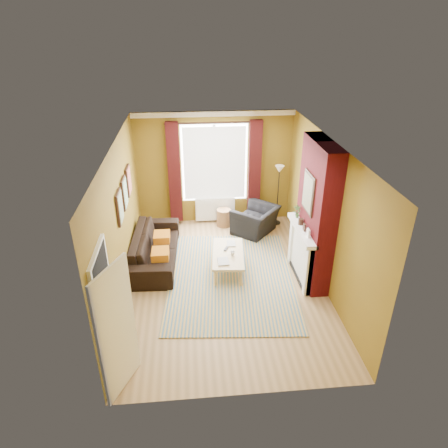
{
  "coord_description": "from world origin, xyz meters",
  "views": [
    {
      "loc": [
        -0.65,
        -6.57,
        4.68
      ],
      "look_at": [
        0.0,
        0.25,
        1.15
      ],
      "focal_mm": 32.0,
      "sensor_mm": 36.0,
      "label": 1
    }
  ],
  "objects": [
    {
      "name": "coffee_table",
      "position": [
        0.1,
        0.37,
        0.37
      ],
      "size": [
        0.74,
        1.3,
        0.42
      ],
      "rotation": [
        0.0,
        0.0,
        -0.09
      ],
      "color": "tan",
      "rests_on": "ground"
    },
    {
      "name": "ground",
      "position": [
        0.0,
        0.0,
        0.0
      ],
      "size": [
        5.5,
        5.5,
        0.0
      ],
      "primitive_type": "plane",
      "color": "olive",
      "rests_on": "ground"
    },
    {
      "name": "book_a",
      "position": [
        -0.15,
        0.04,
        0.43
      ],
      "size": [
        0.23,
        0.3,
        0.03
      ],
      "primitive_type": "imported",
      "rotation": [
        0.0,
        0.0,
        0.02
      ],
      "color": "#999999",
      "rests_on": "coffee_table"
    },
    {
      "name": "striped_rug",
      "position": [
        0.13,
        0.08,
        0.01
      ],
      "size": [
        2.76,
        3.63,
        0.02
      ],
      "rotation": [
        0.0,
        0.0,
        -0.08
      ],
      "color": "#316088",
      "rests_on": "ground"
    },
    {
      "name": "floor_lamp",
      "position": [
        1.55,
        2.4,
        1.22
      ],
      "size": [
        0.28,
        0.28,
        1.55
      ],
      "rotation": [
        0.0,
        0.0,
        -0.25
      ],
      "color": "black",
      "rests_on": "ground"
    },
    {
      "name": "tv_remote",
      "position": [
        0.07,
        0.52,
        0.43
      ],
      "size": [
        0.11,
        0.17,
        0.02
      ],
      "rotation": [
        0.0,
        0.0,
        -0.42
      ],
      "color": "#29292C",
      "rests_on": "coffee_table"
    },
    {
      "name": "mug",
      "position": [
        0.18,
        0.28,
        0.46
      ],
      "size": [
        0.12,
        0.12,
        0.09
      ],
      "primitive_type": "imported",
      "rotation": [
        0.0,
        0.0,
        0.33
      ],
      "color": "#999999",
      "rests_on": "coffee_table"
    },
    {
      "name": "book_b",
      "position": [
        0.11,
        0.74,
        0.42
      ],
      "size": [
        0.19,
        0.26,
        0.02
      ],
      "primitive_type": "imported",
      "rotation": [
        0.0,
        0.0,
        -0.04
      ],
      "color": "#999999",
      "rests_on": "coffee_table"
    },
    {
      "name": "room_walls",
      "position": [
        0.64,
        0.28,
        1.39
      ],
      "size": [
        3.82,
        5.54,
        2.83
      ],
      "color": "brown",
      "rests_on": "ground"
    },
    {
      "name": "wicker_stool",
      "position": [
        0.2,
        2.4,
        0.22
      ],
      "size": [
        0.46,
        0.46,
        0.44
      ],
      "rotation": [
        0.0,
        0.0,
        -0.41
      ],
      "color": "olive",
      "rests_on": "ground"
    },
    {
      "name": "sofa",
      "position": [
        -1.42,
        0.9,
        0.33
      ],
      "size": [
        1.0,
        2.32,
        0.67
      ],
      "primitive_type": "imported",
      "rotation": [
        0.0,
        0.0,
        1.52
      ],
      "color": "black",
      "rests_on": "ground"
    },
    {
      "name": "armchair",
      "position": [
        0.93,
        1.96,
        0.33
      ],
      "size": [
        1.33,
        1.34,
        0.66
      ],
      "primitive_type": "imported",
      "rotation": [
        0.0,
        0.0,
        4.01
      ],
      "color": "black",
      "rests_on": "ground"
    }
  ]
}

